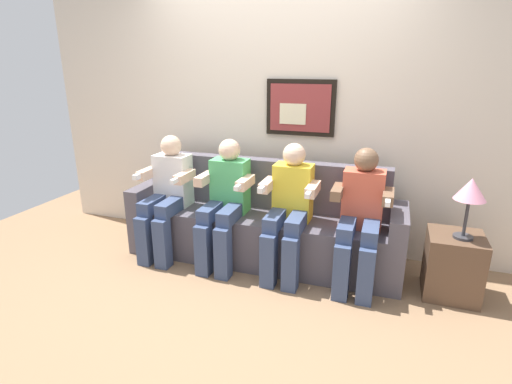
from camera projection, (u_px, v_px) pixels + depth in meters
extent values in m
plane|color=#8C6B4C|center=(250.00, 274.00, 3.45)|extent=(6.32, 6.32, 0.00)
cube|color=beige|center=(277.00, 112.00, 3.75)|extent=(4.86, 0.05, 2.60)
cube|color=black|center=(300.00, 108.00, 3.62)|extent=(0.63, 0.03, 0.50)
cube|color=maroon|center=(300.00, 108.00, 3.61)|extent=(0.55, 0.02, 0.42)
cube|color=beige|center=(293.00, 114.00, 3.64)|extent=(0.24, 0.02, 0.18)
cube|color=#514C56|center=(261.00, 237.00, 3.65)|extent=(2.18, 0.58, 0.45)
cube|color=#514C56|center=(269.00, 183.00, 3.71)|extent=(2.18, 0.14, 0.45)
cube|color=#514C56|center=(150.00, 214.00, 3.98)|extent=(0.14, 0.58, 0.62)
cube|color=#514C56|center=(396.00, 247.00, 3.26)|extent=(0.14, 0.58, 0.62)
cube|color=white|center=(173.00, 180.00, 3.76)|extent=(0.32, 0.20, 0.48)
sphere|color=beige|center=(171.00, 146.00, 3.66)|extent=(0.19, 0.19, 0.19)
cube|color=#38476B|center=(155.00, 204.00, 3.67)|extent=(0.12, 0.40, 0.12)
cube|color=#38476B|center=(172.00, 206.00, 3.61)|extent=(0.12, 0.40, 0.12)
cube|color=#38476B|center=(145.00, 241.00, 3.57)|extent=(0.12, 0.12, 0.45)
cube|color=#38476B|center=(162.00, 244.00, 3.52)|extent=(0.12, 0.12, 0.45)
cube|color=beige|center=(148.00, 173.00, 3.69)|extent=(0.08, 0.28, 0.08)
cube|color=beige|center=(185.00, 177.00, 3.57)|extent=(0.08, 0.28, 0.08)
cube|color=white|center=(175.00, 180.00, 3.43)|extent=(0.04, 0.13, 0.04)
cube|color=white|center=(138.00, 176.00, 3.54)|extent=(0.04, 0.10, 0.04)
cube|color=#4CB266|center=(230.00, 186.00, 3.58)|extent=(0.32, 0.20, 0.48)
sphere|color=beige|center=(229.00, 150.00, 3.49)|extent=(0.19, 0.19, 0.19)
cube|color=#38476B|center=(212.00, 211.00, 3.49)|extent=(0.12, 0.40, 0.12)
cube|color=#38476B|center=(231.00, 213.00, 3.43)|extent=(0.12, 0.40, 0.12)
cube|color=#38476B|center=(203.00, 250.00, 3.39)|extent=(0.12, 0.12, 0.45)
cube|color=#38476B|center=(223.00, 253.00, 3.34)|extent=(0.12, 0.12, 0.45)
cube|color=beige|center=(205.00, 179.00, 3.51)|extent=(0.08, 0.28, 0.08)
cube|color=beige|center=(245.00, 183.00, 3.39)|extent=(0.08, 0.28, 0.08)
cube|color=white|center=(238.00, 187.00, 3.25)|extent=(0.04, 0.13, 0.04)
cube|color=yellow|center=(293.00, 192.00, 3.41)|extent=(0.32, 0.20, 0.48)
sphere|color=beige|center=(294.00, 155.00, 3.31)|extent=(0.19, 0.19, 0.19)
cube|color=#38476B|center=(276.00, 219.00, 3.31)|extent=(0.12, 0.40, 0.12)
cube|color=#38476B|center=(297.00, 221.00, 3.25)|extent=(0.12, 0.40, 0.12)
cube|color=#38476B|center=(269.00, 260.00, 3.22)|extent=(0.12, 0.12, 0.45)
cube|color=#38476B|center=(290.00, 264.00, 3.16)|extent=(0.12, 0.12, 0.45)
cube|color=beige|center=(268.00, 185.00, 3.33)|extent=(0.08, 0.28, 0.08)
cube|color=beige|center=(313.00, 189.00, 3.22)|extent=(0.08, 0.28, 0.08)
cube|color=white|center=(309.00, 194.00, 3.07)|extent=(0.04, 0.13, 0.04)
cube|color=white|center=(262.00, 189.00, 3.19)|extent=(0.04, 0.10, 0.04)
cube|color=#D8593F|center=(363.00, 199.00, 3.23)|extent=(0.32, 0.20, 0.48)
sphere|color=brown|center=(366.00, 160.00, 3.13)|extent=(0.19, 0.19, 0.19)
cube|color=#38476B|center=(347.00, 228.00, 3.13)|extent=(0.12, 0.40, 0.12)
cube|color=#38476B|center=(371.00, 231.00, 3.08)|extent=(0.12, 0.40, 0.12)
cube|color=#38476B|center=(341.00, 272.00, 3.04)|extent=(0.12, 0.12, 0.45)
cube|color=#38476B|center=(366.00, 276.00, 2.98)|extent=(0.12, 0.12, 0.45)
cube|color=brown|center=(338.00, 192.00, 3.15)|extent=(0.08, 0.28, 0.08)
cube|color=brown|center=(388.00, 197.00, 3.04)|extent=(0.08, 0.28, 0.08)
cube|color=white|center=(388.00, 202.00, 2.89)|extent=(0.04, 0.13, 0.04)
cube|color=brown|center=(453.00, 265.00, 3.09)|extent=(0.40, 0.40, 0.50)
cylinder|color=#333338|center=(463.00, 237.00, 2.97)|extent=(0.14, 0.14, 0.02)
cylinder|color=#333338|center=(466.00, 218.00, 2.92)|extent=(0.02, 0.02, 0.28)
cone|color=pink|center=(471.00, 189.00, 2.85)|extent=(0.22, 0.22, 0.16)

